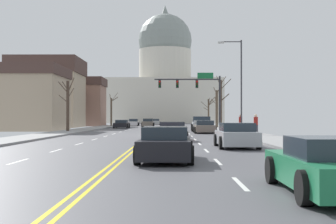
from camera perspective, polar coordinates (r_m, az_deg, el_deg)
name	(u,v)px	position (r m, az deg, el deg)	size (l,w,h in m)	color
ground	(151,134)	(40.00, -2.21, -2.85)	(20.00, 180.00, 0.20)	#4C4C52
signal_gantry	(196,88)	(54.16, 3.56, 2.99)	(7.91, 0.41, 6.73)	#28282D
street_lamp_right	(238,78)	(41.65, 8.86, 4.22)	(2.21, 0.24, 8.42)	#333338
capitol_building	(165,79)	(122.06, -0.37, 4.12)	(29.93, 18.41, 31.76)	beige
pickup_truck_near_00	(202,125)	(50.31, 4.27, -1.58)	(2.42, 5.37, 1.62)	#ADB2B7
sedan_near_01	(205,127)	(43.86, 4.63, -1.92)	(2.09, 4.51, 1.23)	#6B6056
sedan_near_02	(170,129)	(37.10, 0.31, -2.22)	(2.11, 4.38, 1.13)	#B71414
sedan_near_03	(172,132)	(30.07, 0.52, -2.52)	(2.06, 4.48, 1.24)	#B71414
sedan_near_04	(236,136)	(23.35, 8.61, -2.98)	(2.02, 4.32, 1.27)	#9EA3A8
sedan_near_05	(166,145)	(16.15, -0.30, -4.13)	(2.06, 4.51, 1.22)	black
sedan_near_06	(331,167)	(9.89, 19.82, -6.54)	(2.06, 4.38, 1.16)	#1E7247
sedan_oncoming_00	(122,124)	(64.02, -5.86, -1.53)	(2.08, 4.53, 1.16)	black
sedan_oncoming_01	(148,123)	(72.97, -2.54, -1.38)	(1.97, 4.29, 1.31)	#6B6056
sedan_oncoming_02	(134,122)	(82.20, -4.37, -1.32)	(1.99, 4.34, 1.21)	silver
sedan_oncoming_03	(155,122)	(92.88, -1.64, -1.25)	(2.20, 4.65, 1.18)	#9EA3A8
flank_building_00	(47,92)	(71.44, -14.96, 2.39)	(10.39, 9.60, 10.47)	tan
flank_building_01	(73,102)	(80.44, -11.85, 1.27)	(10.94, 7.18, 8.35)	#8C6656
flank_building_02	(21,98)	(55.21, -18.03, 1.68)	(9.94, 9.12, 7.44)	tan
bare_tree_00	(209,110)	(85.74, 5.15, 0.21)	(2.92, 1.39, 5.16)	#4C3D2D
bare_tree_01	(111,110)	(74.01, -7.15, 0.22)	(1.50, 1.60, 5.41)	brown
bare_tree_02	(221,103)	(58.47, 6.65, 1.16)	(1.93, 1.98, 6.72)	#423328
bare_tree_03	(68,104)	(47.37, -12.53, 0.97)	(1.41, 2.13, 5.55)	#423328
bare_tree_04	(217,108)	(63.33, 6.17, 0.54)	(1.47, 2.22, 5.94)	brown
pedestrian_00	(256,123)	(37.14, 11.01, -1.41)	(0.35, 0.34, 1.65)	#33333D
pedestrian_01	(241,122)	(44.70, 9.13, -1.26)	(0.35, 0.34, 1.67)	#4C4238
bicycle_parked	(247,129)	(40.30, 9.92, -2.16)	(0.12, 1.77, 0.85)	black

